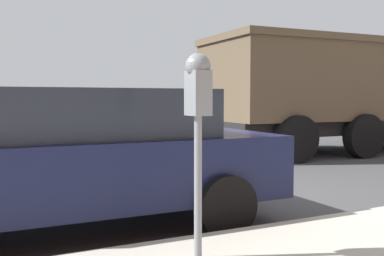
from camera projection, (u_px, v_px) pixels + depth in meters
The scene contains 4 objects.
ground_plane at pixel (168, 198), 6.33m from camera, with size 220.00×220.00×0.00m, color #424244.
parking_meter at pixel (198, 103), 3.38m from camera, with size 0.21×0.19×1.57m.
car_navy at pixel (70, 156), 4.77m from camera, with size 2.16×4.54×1.50m.
dump_truck at pixel (350, 87), 11.98m from camera, with size 3.09×7.97×3.12m.
Camera 1 is at (-5.77, 2.45, 1.40)m, focal length 42.00 mm.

